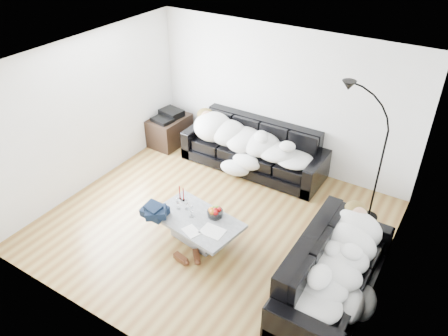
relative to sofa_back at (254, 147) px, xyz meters
The scene contains 24 objects.
ground 1.86m from the sofa_back, 81.07° to the right, with size 5.00×5.00×0.00m, color brown.
wall_back 1.02m from the sofa_back, 59.17° to the left, with size 5.00×0.02×2.60m, color silver.
wall_left 2.97m from the sofa_back, 141.26° to the right, with size 0.02×4.50×2.60m, color silver.
wall_right 3.41m from the sofa_back, 32.65° to the right, with size 0.02×4.50×2.60m, color silver.
ceiling 2.81m from the sofa_back, 81.07° to the right, with size 5.00×5.00×0.00m, color white.
sofa_back is the anchor object (origin of this frame).
sofa_right 3.20m from the sofa_back, 42.72° to the right, with size 2.17×0.93×0.88m, color black.
sleeper_back 0.21m from the sofa_back, 90.00° to the right, with size 2.27×0.78×0.45m, color white, non-canonical shape.
sleeper_right 3.20m from the sofa_back, 42.72° to the right, with size 1.86×0.79×0.46m, color white, non-canonical shape.
teal_cushion 2.75m from the sofa_back, 33.17° to the right, with size 0.36×0.30×0.20m, color #0B533A.
coffee_table 2.22m from the sofa_back, 83.49° to the right, with size 1.33×0.77×0.39m, color #939699.
fruit_bowl 2.04m from the sofa_back, 77.46° to the right, with size 0.24×0.24×0.15m, color white.
wine_glass_a 2.08m from the sofa_back, 90.26° to the right, with size 0.07×0.07×0.17m, color white.
wine_glass_b 2.14m from the sofa_back, 93.28° to the right, with size 0.08×0.08×0.18m, color white.
wine_glass_c 2.19m from the sofa_back, 86.02° to the right, with size 0.08×0.08×0.19m, color white.
candle_left 1.96m from the sofa_back, 97.01° to the right, with size 0.05×0.05×0.26m, color maroon.
candle_right 1.95m from the sofa_back, 95.14° to the right, with size 0.04×0.04×0.24m, color maroon.
newspaper_a 2.38m from the sofa_back, 75.34° to the right, with size 0.34×0.26×0.01m, color silver.
newspaper_b 2.49m from the sofa_back, 82.05° to the right, with size 0.26×0.18×0.01m, color silver.
navy_jacket 2.50m from the sofa_back, 96.70° to the right, with size 0.38×0.32×0.19m, color black, non-canonical shape.
shoes 2.69m from the sofa_back, 81.56° to the right, with size 0.40×0.29×0.09m, color #472311, non-canonical shape.
av_cabinet 1.92m from the sofa_back, behind, with size 0.58×0.85×0.58m, color black.
stereo 1.92m from the sofa_back, behind, with size 0.44×0.34×0.13m, color black.
floor_lamp 2.39m from the sofa_back, ahead, with size 0.70×0.28×1.94m, color black, non-canonical shape.
Camera 1 is at (2.95, -4.42, 4.53)m, focal length 35.00 mm.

